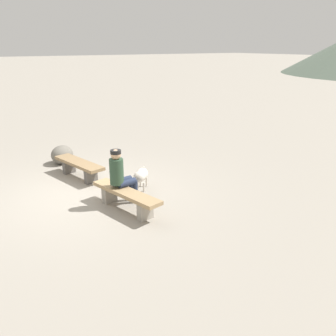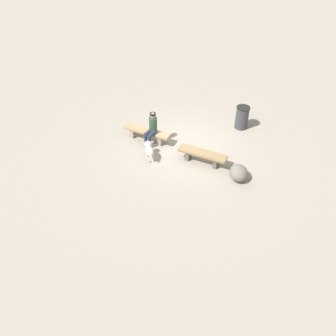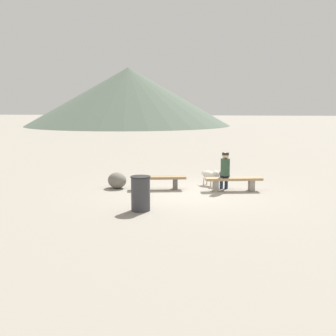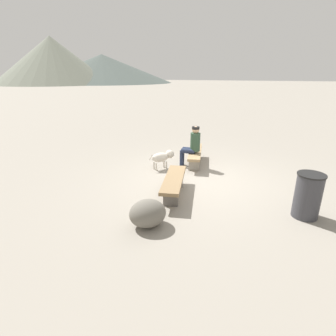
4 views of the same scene
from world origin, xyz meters
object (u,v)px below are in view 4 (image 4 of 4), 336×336
seated_person (192,144)px  dog (163,157)px  bench_left (174,182)px  trash_bin (308,196)px  bench_right (195,154)px  boulder (148,213)px

seated_person → dog: size_ratio=1.88×
bench_left → dog: bearing=17.3°
bench_left → trash_bin: size_ratio=1.94×
bench_right → trash_bin: size_ratio=2.05×
dog → trash_bin: 4.06m
bench_right → dog: 1.11m
bench_left → seated_person: size_ratio=1.41×
boulder → seated_person: bearing=2.0°
bench_left → trash_bin: bearing=-102.3°
bench_left → bench_right: bearing=-9.0°
bench_right → boulder: bearing=169.6°
bench_right → trash_bin: 3.80m
seated_person → bench_right: bearing=-12.4°
dog → seated_person: bearing=-16.6°
bench_left → boulder: (-1.44, 0.02, -0.06)m
bench_right → dog: bearing=122.5°
bench_right → trash_bin: trash_bin is taller
bench_left → dog: 1.87m
boulder → bench_right: bearing=1.4°
dog → trash_bin: bearing=-73.3°
seated_person → trash_bin: bearing=-131.7°
trash_bin → bench_left: bearing=89.4°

